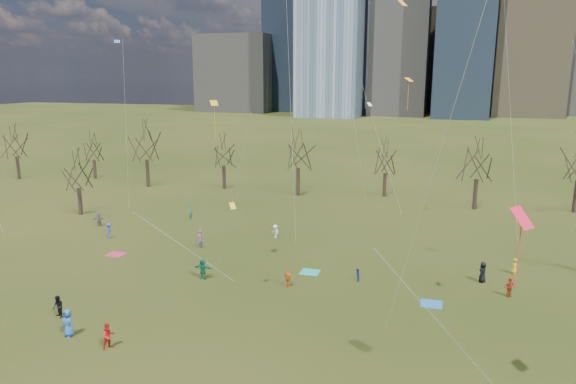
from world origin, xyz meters
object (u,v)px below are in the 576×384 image
(person_0, at_px, (68,323))
(person_4, at_px, (288,278))
(blanket_crimson, at_px, (116,254))
(blanket_teal, at_px, (310,272))
(person_2, at_px, (109,336))
(blanket_navy, at_px, (431,304))

(person_0, height_order, person_4, person_0)
(blanket_crimson, bearing_deg, person_4, -8.07)
(blanket_teal, bearing_deg, person_4, -104.71)
(blanket_crimson, bearing_deg, blanket_teal, 2.93)
(person_2, distance_m, person_4, 14.93)
(person_0, relative_size, person_4, 1.30)
(blanket_crimson, bearing_deg, person_0, -65.46)
(blanket_navy, distance_m, person_2, 23.09)
(blanket_teal, bearing_deg, blanket_navy, -18.86)
(person_2, bearing_deg, blanket_teal, 1.49)
(blanket_navy, xyz_separation_m, person_2, (-19.30, -12.64, 0.85))
(blanket_navy, height_order, blanket_crimson, same)
(blanket_navy, xyz_separation_m, blanket_crimson, (-29.53, 2.58, 0.00))
(person_2, bearing_deg, blanket_crimson, 64.17)
(blanket_navy, height_order, person_4, person_4)
(blanket_teal, distance_m, person_2, 18.49)
(blanket_crimson, relative_size, person_4, 1.11)
(blanket_crimson, xyz_separation_m, person_0, (6.68, -14.64, 0.92))
(person_4, bearing_deg, person_0, 68.86)
(blanket_crimson, height_order, person_2, person_2)
(person_0, xyz_separation_m, person_4, (11.50, 12.06, -0.22))
(blanket_navy, distance_m, person_0, 25.85)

